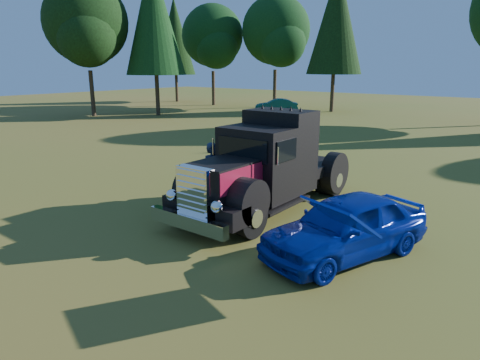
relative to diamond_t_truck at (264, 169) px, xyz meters
name	(u,v)px	position (x,y,z in m)	size (l,w,h in m)	color
ground	(200,225)	(-0.62, -2.23, -1.28)	(120.00, 120.00, 0.00)	#455F1B
treeline	(367,21)	(-7.20, 24.83, 6.53)	(72.10, 24.04, 13.84)	#2D2116
diamond_t_truck	(264,169)	(0.00, 0.00, 0.00)	(3.35, 7.16, 3.00)	black
hotrod_coupe	(346,226)	(3.45, -1.62, -0.54)	(3.04, 4.63, 1.89)	#070D9A
spectator_near	(213,173)	(-1.64, -0.48, -0.29)	(0.72, 0.48, 1.99)	#1E2F47
spectator_far	(218,173)	(-2.06, 0.24, -0.48)	(0.78, 0.61, 1.61)	#21304D
distant_teal_car	(276,106)	(-15.26, 24.01, -0.62)	(1.40, 4.03, 1.33)	#093838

